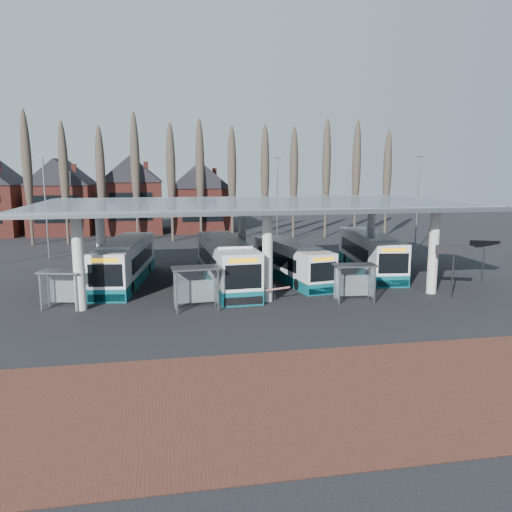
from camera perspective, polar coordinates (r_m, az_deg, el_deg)
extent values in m
plane|color=black|center=(31.43, 2.22, -6.30)|extent=(140.00, 140.00, 0.00)
cube|color=#552D22|center=(20.60, 9.79, -15.31)|extent=(70.00, 10.00, 0.03)
cylinder|color=silver|center=(32.90, -19.61, -0.77)|extent=(0.70, 0.70, 6.00)
cylinder|color=silver|center=(43.67, -17.37, 1.83)|extent=(0.70, 0.70, 6.00)
cylinder|color=silver|center=(33.13, 1.32, -0.13)|extent=(0.70, 0.70, 6.00)
cylinder|color=silver|center=(43.84, -1.60, 2.30)|extent=(0.70, 0.70, 6.00)
cylinder|color=silver|center=(37.43, 19.61, 0.45)|extent=(0.70, 0.70, 6.00)
cylinder|color=silver|center=(47.17, 12.97, 2.59)|extent=(0.70, 0.70, 6.00)
cube|color=gray|center=(38.12, -0.35, 6.09)|extent=(32.00, 16.00, 0.12)
cube|color=silver|center=(38.12, -0.35, 6.20)|extent=(31.50, 15.50, 0.04)
cone|color=#473D33|center=(64.34, -24.44, 7.62)|extent=(0.36, 0.36, 14.50)
ellipsoid|color=#473D33|center=(64.32, -24.55, 9.17)|extent=(1.10, 1.10, 11.02)
cone|color=#473D33|center=(63.50, -20.91, 7.84)|extent=(0.36, 0.36, 14.50)
ellipsoid|color=#473D33|center=(63.48, -21.00, 9.40)|extent=(1.10, 1.10, 11.02)
cone|color=#473D33|center=(62.91, -17.29, 8.02)|extent=(0.36, 0.36, 14.50)
ellipsoid|color=#473D33|center=(62.89, -17.37, 9.61)|extent=(1.10, 1.10, 11.02)
cone|color=#473D33|center=(62.57, -13.62, 8.18)|extent=(0.36, 0.36, 14.50)
ellipsoid|color=#473D33|center=(62.55, -13.68, 9.77)|extent=(1.10, 1.10, 11.02)
cone|color=#473D33|center=(62.48, -9.91, 8.30)|extent=(0.36, 0.36, 14.50)
ellipsoid|color=#473D33|center=(62.46, -9.96, 9.90)|extent=(1.10, 1.10, 11.02)
cone|color=#473D33|center=(62.65, -6.22, 8.40)|extent=(0.36, 0.36, 14.50)
ellipsoid|color=#473D33|center=(62.63, -6.25, 9.99)|extent=(1.10, 1.10, 11.02)
cone|color=#473D33|center=(63.07, -2.55, 8.45)|extent=(0.36, 0.36, 14.50)
ellipsoid|color=#473D33|center=(63.05, -2.56, 10.03)|extent=(1.10, 1.10, 11.02)
cone|color=#473D33|center=(63.74, 1.05, 8.47)|extent=(0.36, 0.36, 14.50)
ellipsoid|color=#473D33|center=(63.73, 1.06, 10.04)|extent=(1.10, 1.10, 11.02)
cone|color=#473D33|center=(64.65, 4.57, 8.46)|extent=(0.36, 0.36, 14.50)
ellipsoid|color=#473D33|center=(64.64, 4.59, 10.00)|extent=(1.10, 1.10, 11.02)
cone|color=#473D33|center=(65.80, 7.97, 8.42)|extent=(0.36, 0.36, 14.50)
ellipsoid|color=#473D33|center=(65.78, 8.01, 9.94)|extent=(1.10, 1.10, 11.02)
cone|color=#473D33|center=(67.16, 11.25, 8.36)|extent=(0.36, 0.36, 14.50)
ellipsoid|color=#473D33|center=(67.14, 11.30, 9.84)|extent=(1.10, 1.10, 11.02)
cone|color=#473D33|center=(68.73, 14.38, 8.27)|extent=(0.36, 0.36, 14.50)
ellipsoid|color=#473D33|center=(68.71, 14.45, 9.72)|extent=(1.10, 1.10, 11.02)
cube|color=maroon|center=(74.94, -21.12, 5.15)|extent=(8.00, 10.00, 7.00)
pyramid|color=black|center=(74.78, -21.45, 10.49)|extent=(8.30, 10.30, 3.50)
cube|color=maroon|center=(73.77, -13.82, 5.45)|extent=(8.00, 10.00, 7.00)
pyramid|color=black|center=(73.61, -14.05, 10.89)|extent=(8.30, 10.30, 3.50)
cube|color=maroon|center=(73.82, -6.41, 5.68)|extent=(8.00, 10.00, 7.00)
pyramid|color=black|center=(73.66, -6.52, 11.12)|extent=(8.30, 10.30, 3.50)
cylinder|color=slate|center=(52.83, -22.88, 5.00)|extent=(0.16, 0.16, 10.00)
cube|color=slate|center=(52.72, -23.25, 10.52)|extent=(0.80, 0.15, 0.15)
cylinder|color=slate|center=(57.00, 2.45, 6.05)|extent=(0.16, 0.16, 10.00)
cube|color=slate|center=(56.90, 2.49, 11.18)|extent=(0.80, 0.15, 0.15)
cylinder|color=slate|center=(56.30, 17.96, 5.54)|extent=(0.16, 0.16, 10.00)
cube|color=slate|center=(56.19, 18.23, 10.73)|extent=(0.80, 0.15, 0.15)
cube|color=white|center=(40.03, -14.75, -0.44)|extent=(4.19, 12.41, 2.84)
cube|color=#0C525D|center=(40.28, -14.67, -2.35)|extent=(4.21, 12.43, 0.91)
cube|color=white|center=(39.80, -14.84, 1.65)|extent=(3.28, 7.55, 0.18)
cube|color=black|center=(40.50, -14.61, -0.17)|extent=(3.78, 9.03, 1.12)
cube|color=black|center=(34.22, -16.84, -2.15)|extent=(2.26, 0.36, 1.52)
cube|color=black|center=(45.88, -13.20, 1.03)|extent=(2.19, 0.35, 1.22)
cube|color=orange|center=(34.03, -16.92, -0.48)|extent=(1.80, 0.29, 0.30)
cube|color=black|center=(34.56, -16.71, -4.61)|extent=(2.45, 0.41, 0.51)
cylinder|color=black|center=(36.89, -17.68, -3.55)|extent=(0.41, 1.00, 0.97)
cylinder|color=black|center=(36.36, -14.10, -3.58)|extent=(0.41, 1.00, 0.97)
cylinder|color=black|center=(43.93, -15.22, -1.35)|extent=(0.41, 1.00, 0.97)
cylinder|color=black|center=(43.48, -12.21, -1.33)|extent=(0.41, 1.00, 0.97)
cube|color=white|center=(38.07, -3.46, -0.51)|extent=(3.41, 12.89, 2.98)
cube|color=#0C525D|center=(38.35, -3.44, -2.62)|extent=(3.44, 12.91, 0.96)
cube|color=white|center=(37.83, -3.48, 1.79)|extent=(2.86, 7.78, 0.19)
cube|color=black|center=(38.57, -3.60, -0.21)|extent=(3.26, 9.33, 1.17)
cube|color=black|center=(31.94, -1.45, -2.39)|extent=(2.39, 0.20, 1.60)
cube|color=black|center=(44.25, -4.91, 1.06)|extent=(2.31, 0.19, 1.28)
cube|color=orange|center=(31.73, -1.45, -0.51)|extent=(1.90, 0.16, 0.32)
cube|color=black|center=(32.32, -1.44, -5.15)|extent=(2.58, 0.23, 0.53)
cylinder|color=black|center=(34.27, -4.27, -4.08)|extent=(0.35, 1.04, 1.02)
cylinder|color=black|center=(34.73, -0.26, -3.86)|extent=(0.35, 1.04, 1.02)
cylinder|color=black|center=(41.77, -6.00, -1.58)|extent=(0.35, 1.04, 1.02)
cylinder|color=black|center=(42.15, -2.69, -1.44)|extent=(0.35, 1.04, 1.02)
cube|color=white|center=(40.02, 4.06, -0.42)|extent=(4.14, 11.09, 2.53)
cube|color=#0C525D|center=(40.25, 4.04, -2.13)|extent=(4.16, 11.11, 0.81)
cube|color=white|center=(39.81, 4.09, 1.44)|extent=(3.17, 6.77, 0.16)
cube|color=black|center=(40.41, 3.80, -0.19)|extent=(3.65, 8.10, 1.00)
cube|color=black|center=(35.24, 7.69, -1.81)|extent=(2.01, 0.40, 1.36)
cube|color=black|center=(44.92, 1.22, 0.84)|extent=(1.94, 0.39, 1.09)
cube|color=orange|center=(35.08, 7.72, -0.36)|extent=(1.60, 0.32, 0.27)
cube|color=black|center=(35.55, 7.63, -3.95)|extent=(2.17, 0.45, 0.45)
cylinder|color=black|center=(36.77, 4.76, -3.25)|extent=(0.40, 0.90, 0.87)
cylinder|color=black|center=(37.69, 7.65, -2.98)|extent=(0.40, 0.90, 0.87)
cylinder|color=black|center=(42.71, 1.01, -1.38)|extent=(0.40, 0.90, 0.87)
cylinder|color=black|center=(43.50, 3.58, -1.19)|extent=(0.40, 0.90, 0.87)
cube|color=white|center=(44.06, 12.89, 0.56)|extent=(4.01, 12.40, 2.84)
cube|color=#0C525D|center=(44.29, 12.82, -1.19)|extent=(4.03, 12.42, 0.91)
cube|color=white|center=(43.85, 12.96, 2.45)|extent=(3.17, 7.53, 0.18)
cube|color=black|center=(44.52, 12.71, 0.79)|extent=(3.64, 9.02, 1.12)
cube|color=black|center=(38.36, 15.44, -0.82)|extent=(2.27, 0.33, 1.52)
cube|color=black|center=(49.82, 10.93, 1.79)|extent=(2.19, 0.32, 1.22)
cube|color=orange|center=(38.19, 15.51, 0.67)|extent=(1.80, 0.26, 0.30)
cube|color=black|center=(38.67, 15.33, -3.04)|extent=(2.45, 0.37, 0.51)
cylinder|color=black|center=(40.33, 12.76, -2.22)|extent=(0.40, 1.00, 0.97)
cylinder|color=black|center=(41.05, 15.90, -2.14)|extent=(0.40, 1.00, 0.97)
cylinder|color=black|center=(47.35, 10.26, -0.37)|extent=(0.40, 1.00, 0.97)
cylinder|color=black|center=(47.97, 12.98, -0.33)|extent=(0.40, 1.00, 0.97)
cube|color=gray|center=(33.88, -23.41, -3.85)|extent=(0.09, 0.09, 2.38)
cube|color=gray|center=(32.89, -19.87, -4.01)|extent=(0.09, 0.09, 2.38)
cube|color=gray|center=(34.78, -22.63, -3.46)|extent=(0.09, 0.09, 2.38)
cube|color=gray|center=(33.82, -19.16, -3.60)|extent=(0.09, 0.09, 2.38)
cube|color=gray|center=(33.57, -21.42, -1.67)|extent=(2.91, 1.95, 0.10)
cube|color=silver|center=(34.32, -20.89, -3.43)|extent=(2.22, 0.61, 1.90)
cube|color=silver|center=(34.34, -23.09, -3.57)|extent=(0.30, 1.02, 1.90)
cube|color=silver|center=(33.33, -19.44, -3.73)|extent=(0.30, 1.02, 1.90)
cube|color=gray|center=(30.75, -9.06, -4.20)|extent=(0.09, 0.09, 2.67)
cube|color=gray|center=(31.09, -4.35, -3.95)|extent=(0.09, 0.09, 2.67)
cube|color=gray|center=(31.89, -9.27, -3.71)|extent=(0.09, 0.09, 2.67)
cube|color=gray|center=(32.22, -4.73, -3.47)|extent=(0.09, 0.09, 2.67)
cube|color=gray|center=(31.17, -6.90, -1.35)|extent=(3.09, 1.72, 0.11)
cube|color=silver|center=(32.07, -7.01, -3.48)|extent=(2.56, 0.24, 2.13)
cube|color=silver|center=(31.30, -9.27, -3.86)|extent=(0.13, 1.17, 2.13)
cube|color=silver|center=(31.65, -4.45, -3.61)|extent=(0.13, 1.17, 2.13)
cube|color=gray|center=(32.88, 9.52, -3.48)|extent=(0.08, 0.08, 2.47)
cube|color=gray|center=(33.63, 13.41, -3.31)|extent=(0.08, 0.08, 2.47)
cube|color=gray|center=(33.90, 9.00, -3.06)|extent=(0.08, 0.08, 2.47)
cube|color=gray|center=(34.62, 12.78, -2.91)|extent=(0.08, 0.08, 2.47)
cube|color=gray|center=(33.48, 11.27, -1.04)|extent=(2.85, 1.55, 0.10)
cube|color=silver|center=(34.28, 10.89, -2.89)|extent=(2.37, 0.18, 1.98)
cube|color=silver|center=(33.37, 9.17, -3.18)|extent=(0.10, 1.09, 1.98)
cube|color=silver|center=(34.13, 13.17, -3.03)|extent=(0.10, 1.09, 1.98)
cylinder|color=black|center=(36.74, 21.57, -1.76)|extent=(0.11, 0.11, 3.58)
cube|color=black|center=(36.48, 21.73, 0.66)|extent=(2.35, 1.00, 0.62)
cylinder|color=black|center=(43.07, 24.55, -0.60)|extent=(0.10, 0.10, 3.21)
cube|color=black|center=(42.86, 24.68, 1.25)|extent=(2.08, 0.96, 0.55)
cube|color=black|center=(33.77, 2.14, -4.23)|extent=(0.08, 0.08, 1.06)
cube|color=red|center=(33.23, 2.33, -3.78)|extent=(2.04, 0.76, 0.10)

